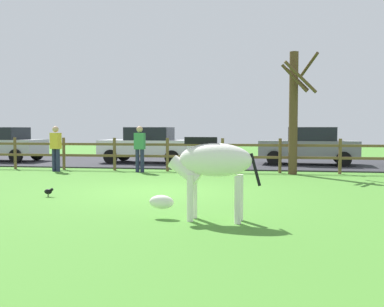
{
  "coord_description": "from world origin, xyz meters",
  "views": [
    {
      "loc": [
        2.54,
        -10.46,
        1.55
      ],
      "look_at": [
        0.54,
        1.5,
        0.86
      ],
      "focal_mm": 40.82,
      "sensor_mm": 36.0,
      "label": 1
    }
  ],
  "objects_px": {
    "zebra": "(210,166)",
    "parked_car_silver": "(1,144)",
    "parked_car_grey": "(309,146)",
    "visitor_left_of_tree": "(56,146)",
    "bare_tree": "(294,109)",
    "crow_on_grass": "(49,191)",
    "parked_car_white": "(147,145)",
    "visitor_right_of_tree": "(140,147)"
  },
  "relations": [
    {
      "from": "zebra",
      "to": "parked_car_silver",
      "type": "xyz_separation_m",
      "value": [
        -11.15,
        11.18,
        -0.08
      ]
    },
    {
      "from": "parked_car_grey",
      "to": "visitor_left_of_tree",
      "type": "bearing_deg",
      "value": -156.34
    },
    {
      "from": "bare_tree",
      "to": "visitor_left_of_tree",
      "type": "distance_m",
      "value": 8.54
    },
    {
      "from": "zebra",
      "to": "parked_car_grey",
      "type": "relative_size",
      "value": 0.47
    },
    {
      "from": "crow_on_grass",
      "to": "parked_car_grey",
      "type": "xyz_separation_m",
      "value": [
        6.67,
        9.61,
        0.72
      ]
    },
    {
      "from": "zebra",
      "to": "parked_car_grey",
      "type": "xyz_separation_m",
      "value": [
        2.73,
        11.54,
        -0.08
      ]
    },
    {
      "from": "zebra",
      "to": "visitor_left_of_tree",
      "type": "distance_m",
      "value": 9.94
    },
    {
      "from": "bare_tree",
      "to": "parked_car_white",
      "type": "relative_size",
      "value": 1.02
    },
    {
      "from": "parked_car_grey",
      "to": "parked_car_silver",
      "type": "relative_size",
      "value": 1.02
    },
    {
      "from": "zebra",
      "to": "parked_car_silver",
      "type": "distance_m",
      "value": 15.79
    },
    {
      "from": "bare_tree",
      "to": "zebra",
      "type": "relative_size",
      "value": 2.13
    },
    {
      "from": "bare_tree",
      "to": "crow_on_grass",
      "type": "distance_m",
      "value": 8.57
    },
    {
      "from": "visitor_left_of_tree",
      "to": "visitor_right_of_tree",
      "type": "bearing_deg",
      "value": 3.86
    },
    {
      "from": "bare_tree",
      "to": "parked_car_grey",
      "type": "xyz_separation_m",
      "value": [
        0.86,
        3.67,
        -1.38
      ]
    },
    {
      "from": "crow_on_grass",
      "to": "zebra",
      "type": "bearing_deg",
      "value": -26.09
    },
    {
      "from": "crow_on_grass",
      "to": "visitor_right_of_tree",
      "type": "height_order",
      "value": "visitor_right_of_tree"
    },
    {
      "from": "bare_tree",
      "to": "zebra",
      "type": "distance_m",
      "value": 8.2
    },
    {
      "from": "zebra",
      "to": "parked_car_white",
      "type": "height_order",
      "value": "parked_car_white"
    },
    {
      "from": "crow_on_grass",
      "to": "parked_car_white",
      "type": "relative_size",
      "value": 0.05
    },
    {
      "from": "crow_on_grass",
      "to": "parked_car_grey",
      "type": "bearing_deg",
      "value": 55.23
    },
    {
      "from": "bare_tree",
      "to": "zebra",
      "type": "xyz_separation_m",
      "value": [
        -1.87,
        -7.87,
        -1.3
      ]
    },
    {
      "from": "parked_car_grey",
      "to": "parked_car_silver",
      "type": "height_order",
      "value": "same"
    },
    {
      "from": "zebra",
      "to": "crow_on_grass",
      "type": "relative_size",
      "value": 9.01
    },
    {
      "from": "visitor_left_of_tree",
      "to": "zebra",
      "type": "bearing_deg",
      "value": -48.73
    },
    {
      "from": "bare_tree",
      "to": "visitor_right_of_tree",
      "type": "distance_m",
      "value": 5.51
    },
    {
      "from": "parked_car_grey",
      "to": "zebra",
      "type": "bearing_deg",
      "value": -103.29
    },
    {
      "from": "crow_on_grass",
      "to": "parked_car_grey",
      "type": "distance_m",
      "value": 11.72
    },
    {
      "from": "zebra",
      "to": "parked_car_silver",
      "type": "relative_size",
      "value": 0.48
    },
    {
      "from": "parked_car_silver",
      "to": "visitor_right_of_tree",
      "type": "bearing_deg",
      "value": -24.49
    },
    {
      "from": "parked_car_silver",
      "to": "visitor_left_of_tree",
      "type": "distance_m",
      "value": 5.9
    },
    {
      "from": "bare_tree",
      "to": "crow_on_grass",
      "type": "bearing_deg",
      "value": -134.39
    },
    {
      "from": "parked_car_white",
      "to": "crow_on_grass",
      "type": "bearing_deg",
      "value": -88.37
    },
    {
      "from": "parked_car_grey",
      "to": "parked_car_white",
      "type": "relative_size",
      "value": 1.02
    },
    {
      "from": "crow_on_grass",
      "to": "visitor_left_of_tree",
      "type": "relative_size",
      "value": 0.13
    },
    {
      "from": "parked_car_white",
      "to": "bare_tree",
      "type": "bearing_deg",
      "value": -29.89
    },
    {
      "from": "bare_tree",
      "to": "zebra",
      "type": "height_order",
      "value": "bare_tree"
    },
    {
      "from": "bare_tree",
      "to": "parked_car_white",
      "type": "bearing_deg",
      "value": 150.11
    },
    {
      "from": "bare_tree",
      "to": "parked_car_silver",
      "type": "height_order",
      "value": "bare_tree"
    },
    {
      "from": "crow_on_grass",
      "to": "visitor_right_of_tree",
      "type": "relative_size",
      "value": 0.13
    },
    {
      "from": "crow_on_grass",
      "to": "visitor_right_of_tree",
      "type": "distance_m",
      "value": 5.82
    },
    {
      "from": "bare_tree",
      "to": "crow_on_grass",
      "type": "height_order",
      "value": "bare_tree"
    },
    {
      "from": "zebra",
      "to": "visitor_left_of_tree",
      "type": "bearing_deg",
      "value": 131.27
    }
  ]
}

